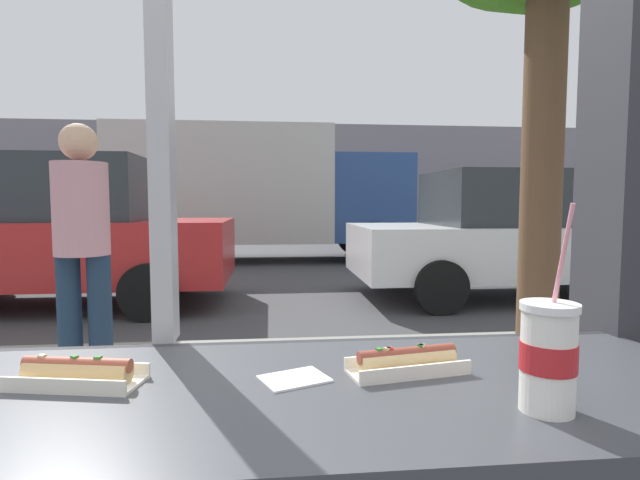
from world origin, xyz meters
The scene contains 11 objects.
ground_plane centered at (0.00, 8.00, 0.00)m, with size 60.00×60.00×0.00m, color #424244.
sidewalk_strip centered at (0.00, 1.60, 0.07)m, with size 16.00×2.80×0.14m, color gray.
building_facade_far centered at (0.00, 20.39, 2.33)m, with size 28.00×1.20×4.66m, color gray.
soda_cup_right centered at (0.69, -0.40, 1.06)m, with size 0.09×0.09×0.33m.
hotdog_tray_near centered at (0.52, -0.21, 0.99)m, with size 0.24×0.13×0.05m.
hotdog_tray_far centered at (-0.10, -0.21, 0.99)m, with size 0.25×0.14×0.05m.
napkin_wrapper centered at (0.30, -0.23, 0.97)m, with size 0.12×0.09×0.00m, color white.
parked_car_red centered at (-2.40, 5.27, 0.93)m, with size 4.26×2.03×1.86m.
parked_car_white centered at (3.59, 5.27, 0.87)m, with size 4.33×2.07×1.72m.
box_truck centered at (-0.01, 9.95, 1.59)m, with size 6.40×2.44×2.93m.
pedestrian centered at (-0.88, 1.96, 1.08)m, with size 0.32×0.32×1.63m.
Camera 1 is at (0.25, -1.12, 1.30)m, focal length 27.42 mm.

